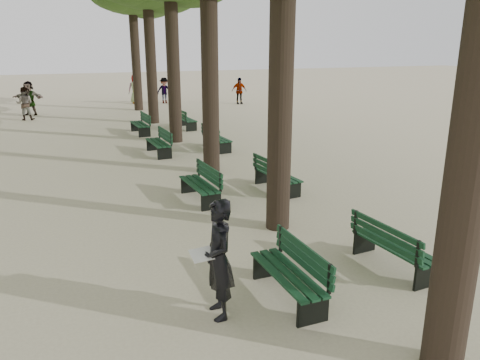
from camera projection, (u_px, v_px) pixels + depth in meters
name	position (u px, v px, depth m)	size (l,w,h in m)	color
ground	(271.00, 308.00, 7.33)	(120.00, 120.00, 0.00)	#BDB28F
bench_left_0	(288.00, 283.00, 7.54)	(0.63, 1.82, 0.92)	black
bench_left_1	(200.00, 191.00, 12.20)	(0.71, 1.84, 0.92)	black
bench_left_2	(159.00, 147.00, 17.19)	(0.70, 1.84, 0.92)	black
bench_left_3	(140.00, 128.00, 21.02)	(0.70, 1.84, 0.92)	black
bench_right_0	(393.00, 255.00, 8.53)	(0.74, 1.85, 0.92)	black
bench_right_1	(277.00, 181.00, 13.05)	(0.77, 1.85, 0.92)	black
bench_right_2	(217.00, 143.00, 18.00)	(0.73, 1.84, 0.92)	black
bench_right_3	(186.00, 123.00, 22.35)	(0.73, 1.84, 0.92)	black
man_with_map	(219.00, 259.00, 6.89)	(0.63, 0.75, 1.86)	black
pedestrian_e	(29.00, 98.00, 26.27)	(1.76, 0.38, 1.90)	#262628
pedestrian_d	(135.00, 89.00, 31.21)	(0.94, 0.38, 1.92)	#262628
pedestrian_c	(239.00, 91.00, 30.98)	(1.01, 0.34, 1.72)	#262628
pedestrian_b	(164.00, 90.00, 31.33)	(1.10, 0.34, 1.70)	#262628
pedestrian_a	(25.00, 104.00, 24.58)	(0.84, 0.35, 1.73)	#262628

